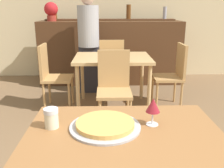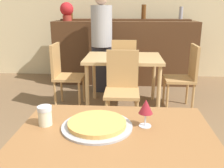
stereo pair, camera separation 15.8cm
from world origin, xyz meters
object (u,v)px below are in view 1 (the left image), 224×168
chair_far_side_front (114,84)px  chair_far_side_back (112,64)px  potted_plant (51,10)px  pizza_tray (105,125)px  chair_far_side_left (52,73)px  person_standing (89,40)px  chair_far_side_right (173,72)px  cheese_shaker (51,118)px  wine_glass (153,106)px

chair_far_side_front → chair_far_side_back: same height
chair_far_side_back → chair_far_side_front: bearing=90.0°
chair_far_side_back → potted_plant: (-1.05, 0.68, 0.82)m
chair_far_side_front → pizza_tray: bearing=-93.9°
chair_far_side_left → person_standing: (0.48, 0.71, 0.36)m
chair_far_side_right → person_standing: 1.46m
cheese_shaker → pizza_tray: bearing=-2.6°
chair_far_side_right → person_standing: person_standing is taller
chair_far_side_front → cheese_shaker: chair_far_side_front is taller
chair_far_side_left → chair_far_side_front: bearing=-123.5°
chair_far_side_back → pizza_tray: size_ratio=2.29×
chair_far_side_back → chair_far_side_left: same height
pizza_tray → chair_far_side_back: bearing=87.7°
potted_plant → pizza_tray: bearing=-74.3°
chair_far_side_left → chair_far_side_right: same height
chair_far_side_back → potted_plant: 1.49m
chair_far_side_back → chair_far_side_right: 1.02m
chair_far_side_front → chair_far_side_left: (-0.85, 0.56, 0.00)m
wine_glass → chair_far_side_back: bearing=93.4°
chair_far_side_right → pizza_tray: 2.34m
cheese_shaker → wine_glass: (0.56, 0.02, 0.06)m
chair_far_side_left → pizza_tray: size_ratio=2.29×
person_standing → potted_plant: (-0.68, 0.53, 0.46)m
wine_glass → chair_far_side_front: bearing=96.0°
chair_far_side_back → wine_glass: chair_far_side_back is taller
chair_far_side_front → potted_plant: 2.24m
cheese_shaker → wine_glass: 0.57m
chair_far_side_front → pizza_tray: size_ratio=2.29×
chair_far_side_front → person_standing: size_ratio=0.56×
chair_far_side_front → potted_plant: size_ratio=2.76×
chair_far_side_back → person_standing: bearing=-21.3°
chair_far_side_left → wine_glass: (1.01, -2.09, 0.34)m
chair_far_side_right → person_standing: size_ratio=0.56×
chair_far_side_front → chair_far_side_right: (0.85, 0.56, 0.00)m
chair_far_side_left → chair_far_side_right: bearing=-90.0°
chair_far_side_left → cheese_shaker: (0.45, -2.11, 0.28)m
chair_far_side_right → potted_plant: potted_plant is taller
chair_far_side_left → potted_plant: bearing=9.2°
chair_far_side_front → chair_far_side_back: bearing=90.0°
potted_plant → person_standing: bearing=-37.9°
chair_far_side_back → cheese_shaker: chair_far_side_back is taller
pizza_tray → potted_plant: (-0.95, 3.36, 0.57)m
chair_far_side_back → person_standing: (-0.37, 0.15, 0.36)m
chair_far_side_right → chair_far_side_front: bearing=-56.5°
chair_far_side_right → potted_plant: (-1.91, 1.24, 0.82)m
chair_far_side_left → wine_glass: bearing=-154.2°
cheese_shaker → potted_plant: bearing=101.0°
chair_far_side_left → chair_far_side_back: bearing=-56.5°
chair_far_side_right → wine_glass: bearing=-18.3°
chair_far_side_left → cheese_shaker: chair_far_side_left is taller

